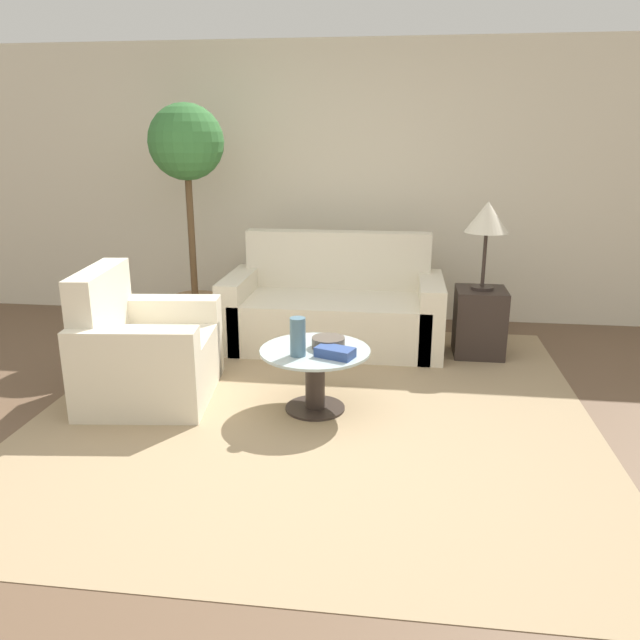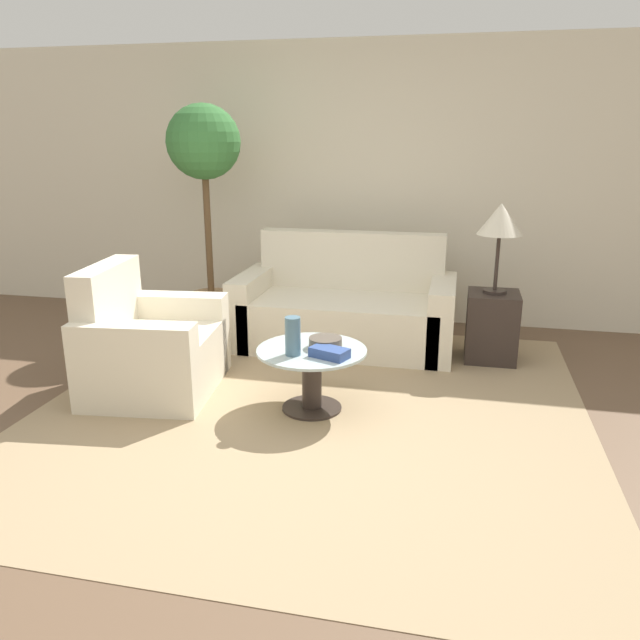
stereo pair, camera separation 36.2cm
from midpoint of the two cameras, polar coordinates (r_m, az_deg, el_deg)
The scene contains 12 objects.
ground_plane at distance 3.72m, azimuth -6.61°, elevation -11.80°, with size 14.00×14.00×0.00m, color brown.
wall_back at distance 6.11m, azimuth -0.46°, elevation 12.27°, with size 10.00×0.06×2.60m.
rug at distance 4.20m, azimuth -2.93°, elevation -8.16°, with size 3.58×3.65×0.01m.
sofa_main at distance 5.42m, azimuth -0.58°, elevation 0.91°, with size 1.84×0.90×0.94m.
armchair at distance 4.55m, azimuth -18.19°, elevation -3.10°, with size 0.93×1.07×0.90m.
coffee_table at distance 4.10m, azimuth -2.99°, elevation -4.72°, with size 0.72×0.72×0.42m.
side_table at distance 5.24m, azimuth 12.47°, elevation -0.22°, with size 0.40×0.40×0.56m.
table_lamp at distance 5.07m, azimuth 13.07°, elevation 8.93°, with size 0.35×0.35×0.70m.
potted_plant at distance 5.65m, azimuth -13.84°, elevation 12.90°, with size 0.64×0.64×2.02m.
vase at distance 3.90m, azimuth -4.70°, elevation -1.58°, with size 0.10×0.10×0.25m.
bowl at distance 4.07m, azimuth -1.78°, elevation -2.10°, with size 0.22×0.22×0.07m.
book_stack at distance 3.90m, azimuth -1.27°, elevation -3.01°, with size 0.27×0.21×0.06m.
Camera 1 is at (0.66, -3.20, 1.77)m, focal length 35.00 mm.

